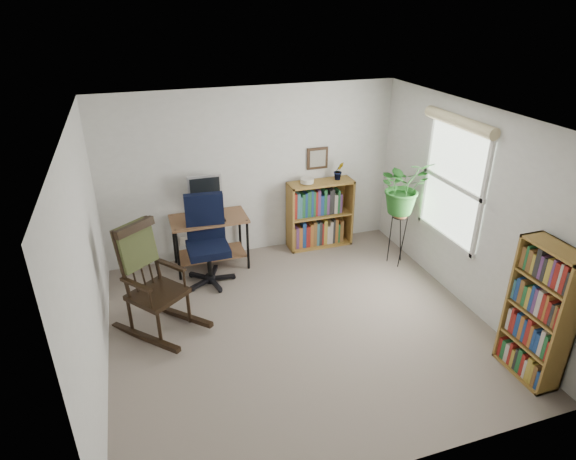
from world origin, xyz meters
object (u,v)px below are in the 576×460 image
object	(u,v)px
office_chair	(208,242)
rocking_chair	(156,280)
desk	(211,242)
low_bookshelf	(320,214)
tall_bookshelf	(540,314)

from	to	relation	value
office_chair	rocking_chair	bearing A→B (deg)	-125.32
desk	office_chair	xyz separation A→B (m)	(-0.10, -0.43, 0.23)
rocking_chair	low_bookshelf	bearing A→B (deg)	-9.32
low_bookshelf	office_chair	bearing A→B (deg)	-162.75
office_chair	tall_bookshelf	size ratio (longest dim) A/B	0.83
desk	tall_bookshelf	size ratio (longest dim) A/B	0.71
low_bookshelf	tall_bookshelf	size ratio (longest dim) A/B	0.71
rocking_chair	tall_bookshelf	size ratio (longest dim) A/B	0.90
low_bookshelf	tall_bookshelf	distance (m)	3.40
desk	rocking_chair	world-z (taller)	rocking_chair
office_chair	low_bookshelf	size ratio (longest dim) A/B	1.17
rocking_chair	office_chair	bearing A→B (deg)	11.15
desk	low_bookshelf	distance (m)	1.69
office_chair	low_bookshelf	distance (m)	1.86
low_bookshelf	desk	bearing A→B (deg)	-175.91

